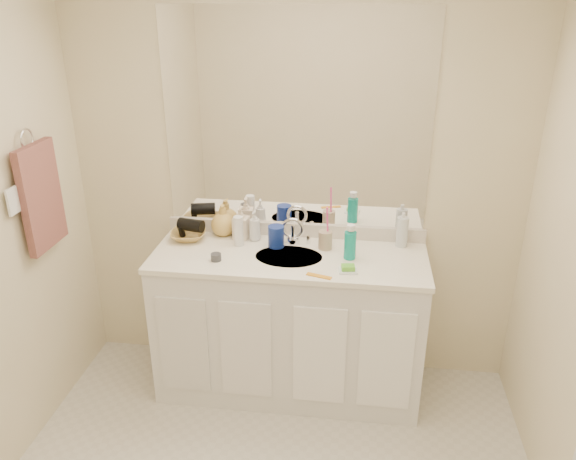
% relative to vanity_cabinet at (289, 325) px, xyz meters
% --- Properties ---
extents(wall_back, '(2.60, 0.02, 2.40)m').
position_rel_vanity_cabinet_xyz_m(wall_back, '(0.00, 0.28, 0.77)').
color(wall_back, beige).
rests_on(wall_back, floor).
extents(vanity_cabinet, '(1.50, 0.55, 0.85)m').
position_rel_vanity_cabinet_xyz_m(vanity_cabinet, '(0.00, 0.00, 0.00)').
color(vanity_cabinet, white).
rests_on(vanity_cabinet, floor).
extents(countertop, '(1.52, 0.57, 0.03)m').
position_rel_vanity_cabinet_xyz_m(countertop, '(0.00, 0.00, 0.44)').
color(countertop, white).
rests_on(countertop, vanity_cabinet).
extents(backsplash, '(1.52, 0.03, 0.08)m').
position_rel_vanity_cabinet_xyz_m(backsplash, '(0.00, 0.26, 0.50)').
color(backsplash, silver).
rests_on(backsplash, countertop).
extents(sink_basin, '(0.37, 0.37, 0.02)m').
position_rel_vanity_cabinet_xyz_m(sink_basin, '(0.00, -0.02, 0.44)').
color(sink_basin, beige).
rests_on(sink_basin, countertop).
extents(faucet, '(0.02, 0.02, 0.11)m').
position_rel_vanity_cabinet_xyz_m(faucet, '(0.00, 0.16, 0.51)').
color(faucet, silver).
rests_on(faucet, countertop).
extents(mirror, '(1.48, 0.01, 1.20)m').
position_rel_vanity_cabinet_xyz_m(mirror, '(0.00, 0.27, 1.14)').
color(mirror, white).
rests_on(mirror, wall_back).
extents(blue_mug, '(0.10, 0.10, 0.12)m').
position_rel_vanity_cabinet_xyz_m(blue_mug, '(-0.09, 0.10, 0.52)').
color(blue_mug, navy).
rests_on(blue_mug, countertop).
extents(tan_cup, '(0.09, 0.09, 0.10)m').
position_rel_vanity_cabinet_xyz_m(tan_cup, '(0.19, 0.11, 0.51)').
color(tan_cup, tan).
rests_on(tan_cup, countertop).
extents(toothbrush, '(0.02, 0.04, 0.21)m').
position_rel_vanity_cabinet_xyz_m(toothbrush, '(0.20, 0.11, 0.60)').
color(toothbrush, '#FF439B').
rests_on(toothbrush, tan_cup).
extents(mouthwash_bottle, '(0.07, 0.07, 0.15)m').
position_rel_vanity_cabinet_xyz_m(mouthwash_bottle, '(0.33, 0.00, 0.53)').
color(mouthwash_bottle, '#0C9385').
rests_on(mouthwash_bottle, countertop).
extents(clear_pump_bottle, '(0.08, 0.08, 0.17)m').
position_rel_vanity_cabinet_xyz_m(clear_pump_bottle, '(0.62, 0.20, 0.54)').
color(clear_pump_bottle, silver).
rests_on(clear_pump_bottle, countertop).
extents(soap_dish, '(0.10, 0.08, 0.01)m').
position_rel_vanity_cabinet_xyz_m(soap_dish, '(0.33, -0.16, 0.46)').
color(soap_dish, white).
rests_on(soap_dish, countertop).
extents(green_soap, '(0.07, 0.06, 0.02)m').
position_rel_vanity_cabinet_xyz_m(green_soap, '(0.33, -0.16, 0.48)').
color(green_soap, '#61C12F').
rests_on(green_soap, soap_dish).
extents(orange_comb, '(0.14, 0.07, 0.01)m').
position_rel_vanity_cabinet_xyz_m(orange_comb, '(0.18, -0.23, 0.46)').
color(orange_comb, orange).
rests_on(orange_comb, countertop).
extents(dark_jar, '(0.07, 0.07, 0.04)m').
position_rel_vanity_cabinet_xyz_m(dark_jar, '(-0.38, -0.12, 0.47)').
color(dark_jar, '#35373C').
rests_on(dark_jar, countertop).
extents(extra_white_bottle, '(0.06, 0.06, 0.17)m').
position_rel_vanity_cabinet_xyz_m(extra_white_bottle, '(-0.30, 0.09, 0.54)').
color(extra_white_bottle, white).
rests_on(extra_white_bottle, countertop).
extents(soap_bottle_white, '(0.08, 0.08, 0.18)m').
position_rel_vanity_cabinet_xyz_m(soap_bottle_white, '(-0.22, 0.17, 0.54)').
color(soap_bottle_white, white).
rests_on(soap_bottle_white, countertop).
extents(soap_bottle_cream, '(0.10, 0.10, 0.19)m').
position_rel_vanity_cabinet_xyz_m(soap_bottle_cream, '(-0.31, 0.19, 0.55)').
color(soap_bottle_cream, '#F2E0C5').
rests_on(soap_bottle_cream, countertop).
extents(soap_bottle_yellow, '(0.17, 0.17, 0.19)m').
position_rel_vanity_cabinet_xyz_m(soap_bottle_yellow, '(-0.42, 0.22, 0.55)').
color(soap_bottle_yellow, gold).
rests_on(soap_bottle_yellow, countertop).
extents(wicker_basket, '(0.23, 0.23, 0.05)m').
position_rel_vanity_cabinet_xyz_m(wicker_basket, '(-0.61, 0.13, 0.48)').
color(wicker_basket, '#A88443').
rests_on(wicker_basket, countertop).
extents(hair_dryer, '(0.16, 0.10, 0.07)m').
position_rel_vanity_cabinet_xyz_m(hair_dryer, '(-0.59, 0.13, 0.54)').
color(hair_dryer, black).
rests_on(hair_dryer, wicker_basket).
extents(towel_ring, '(0.01, 0.11, 0.11)m').
position_rel_vanity_cabinet_xyz_m(towel_ring, '(-1.27, -0.25, 1.12)').
color(towel_ring, silver).
rests_on(towel_ring, wall_left).
extents(hand_towel, '(0.04, 0.32, 0.55)m').
position_rel_vanity_cabinet_xyz_m(hand_towel, '(-1.25, -0.25, 0.82)').
color(hand_towel, brown).
rests_on(hand_towel, towel_ring).
extents(switch_plate, '(0.01, 0.08, 0.13)m').
position_rel_vanity_cabinet_xyz_m(switch_plate, '(-1.27, -0.45, 0.88)').
color(switch_plate, white).
rests_on(switch_plate, wall_left).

